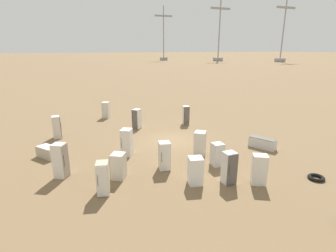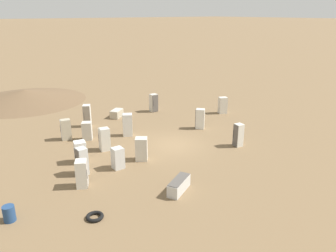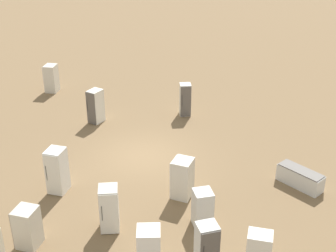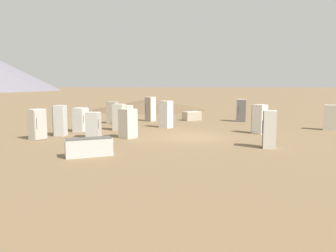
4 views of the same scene
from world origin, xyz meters
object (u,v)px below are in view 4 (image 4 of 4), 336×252
object	(u,v)px
discarded_fridge_6	(60,121)
discarded_fridge_15	(150,109)
discarded_fridge_4	(81,120)
discarded_fridge_14	(330,118)
discarded_fridge_9	(259,119)
discarded_fridge_8	(89,147)
discarded_fridge_7	(119,117)
discarded_fridge_5	(192,116)
discarded_fridge_13	(128,123)
discarded_fridge_0	(166,114)
discarded_fridge_12	(112,113)
discarded_fridge_1	(37,124)
discarded_fridge_11	(126,115)
discarded_fridge_10	(269,129)
discarded_fridge_2	(241,110)
discarded_fridge_3	(93,125)

from	to	relation	value
discarded_fridge_6	discarded_fridge_15	size ratio (longest dim) A/B	0.89
discarded_fridge_4	discarded_fridge_6	bearing A→B (deg)	-5.50
discarded_fridge_14	discarded_fridge_9	bearing A→B (deg)	-133.04
discarded_fridge_8	discarded_fridge_7	bearing A→B (deg)	-22.25
discarded_fridge_5	discarded_fridge_13	distance (m)	9.95
discarded_fridge_0	discarded_fridge_6	size ratio (longest dim) A/B	1.05
discarded_fridge_12	discarded_fridge_14	distance (m)	15.01
discarded_fridge_6	discarded_fridge_9	distance (m)	11.53
discarded_fridge_1	discarded_fridge_13	world-z (taller)	discarded_fridge_1
discarded_fridge_14	discarded_fridge_4	bearing A→B (deg)	-147.38
discarded_fridge_11	discarded_fridge_12	distance (m)	1.65
discarded_fridge_13	discarded_fridge_15	xyz separation A→B (m)	(8.56, 0.06, 0.17)
discarded_fridge_0	discarded_fridge_4	bearing A→B (deg)	147.15
discarded_fridge_8	discarded_fridge_11	size ratio (longest dim) A/B	1.35
discarded_fridge_10	discarded_fridge_11	size ratio (longest dim) A/B	1.20
discarded_fridge_5	discarded_fridge_13	xyz separation A→B (m)	(-9.40, 3.24, 0.43)
discarded_fridge_4	discarded_fridge_12	bearing A→B (deg)	-175.41
discarded_fridge_4	discarded_fridge_11	size ratio (longest dim) A/B	1.03
discarded_fridge_0	discarded_fridge_2	bearing A→B (deg)	-20.97
discarded_fridge_1	discarded_fridge_11	distance (m)	7.41
discarded_fridge_6	discarded_fridge_5	bearing A→B (deg)	-39.75
discarded_fridge_4	discarded_fridge_10	size ratio (longest dim) A/B	0.86
discarded_fridge_8	discarded_fridge_10	size ratio (longest dim) A/B	1.12
discarded_fridge_2	discarded_fridge_13	bearing A→B (deg)	50.41
discarded_fridge_15	discarded_fridge_7	bearing A→B (deg)	108.92
discarded_fridge_8	discarded_fridge_1	bearing A→B (deg)	20.24
discarded_fridge_12	discarded_fridge_0	bearing A→B (deg)	-103.61
discarded_fridge_8	discarded_fridge_4	bearing A→B (deg)	-4.39
discarded_fridge_9	discarded_fridge_12	size ratio (longest dim) A/B	1.05
discarded_fridge_12	discarded_fridge_14	xyz separation A→B (m)	(-2.38, -14.82, -0.01)
discarded_fridge_5	discarded_fridge_7	bearing A→B (deg)	108.50
discarded_fridge_11	discarded_fridge_5	bearing A→B (deg)	70.32
discarded_fridge_0	discarded_fridge_10	distance (m)	8.70
discarded_fridge_3	discarded_fridge_15	xyz separation A→B (m)	(8.73, -1.80, 0.26)
discarded_fridge_0	discarded_fridge_13	xyz separation A→B (m)	(-4.55, 1.59, -0.11)
discarded_fridge_4	discarded_fridge_10	distance (m)	11.29
discarded_fridge_7	discarded_fridge_15	world-z (taller)	discarded_fridge_15
discarded_fridge_11	discarded_fridge_2	bearing A→B (deg)	51.82
discarded_fridge_15	discarded_fridge_4	bearing A→B (deg)	93.26
discarded_fridge_6	discarded_fridge_11	bearing A→B (deg)	-27.60
discarded_fridge_14	discarded_fridge_15	bearing A→B (deg)	-174.68
discarded_fridge_7	discarded_fridge_14	world-z (taller)	discarded_fridge_7
discarded_fridge_13	discarded_fridge_12	bearing A→B (deg)	148.83
discarded_fridge_10	discarded_fridge_8	bearing A→B (deg)	118.09
discarded_fridge_4	discarded_fridge_9	size ratio (longest dim) A/B	0.86
discarded_fridge_6	discarded_fridge_15	distance (m)	9.03
discarded_fridge_6	discarded_fridge_13	distance (m)	4.03
discarded_fridge_11	discarded_fridge_12	bearing A→B (deg)	174.02
discarded_fridge_6	discarded_fridge_8	world-z (taller)	discarded_fridge_6
discarded_fridge_3	discarded_fridge_15	distance (m)	8.92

